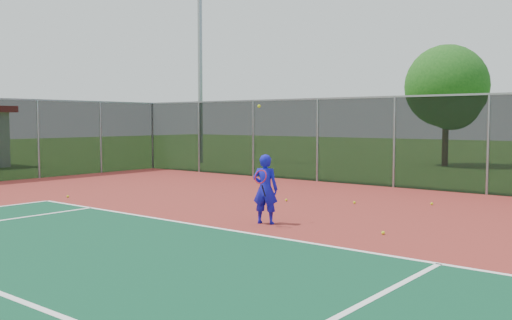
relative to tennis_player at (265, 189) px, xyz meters
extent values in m
plane|color=#305D1A|center=(2.24, -4.07, -0.77)|extent=(120.00, 120.00, 0.00)
cube|color=maroon|center=(2.24, -2.07, -0.76)|extent=(30.00, 20.00, 0.02)
cube|color=white|center=(4.24, -1.07, -0.74)|extent=(22.00, 0.10, 0.00)
cube|color=black|center=(2.24, 7.93, 0.75)|extent=(30.00, 0.04, 3.00)
cube|color=gray|center=(2.24, 7.93, 2.25)|extent=(30.00, 0.06, 0.06)
imported|color=#1514BB|center=(0.00, 0.00, 0.00)|extent=(0.64, 0.53, 1.50)
cylinder|color=black|center=(0.15, -0.25, 0.00)|extent=(0.03, 0.15, 0.27)
torus|color=#A51414|center=(0.15, -0.35, 0.30)|extent=(0.30, 0.13, 0.29)
sphere|color=#C8D318|center=(-0.25, 0.10, 1.77)|extent=(0.07, 0.07, 0.07)
sphere|color=#C8D318|center=(-1.62, 3.04, -0.72)|extent=(0.07, 0.07, 0.07)
sphere|color=#C8D318|center=(-6.96, -0.30, -0.72)|extent=(0.07, 0.07, 0.07)
sphere|color=#C8D318|center=(1.76, 4.87, -0.72)|extent=(0.07, 0.07, 0.07)
sphere|color=#C8D318|center=(2.52, 0.50, -0.72)|extent=(0.07, 0.07, 0.07)
sphere|color=#C8D318|center=(0.07, 3.78, -0.72)|extent=(0.07, 0.07, 0.07)
cylinder|color=gray|center=(-13.77, 12.13, 4.92)|extent=(0.24, 0.24, 11.38)
cylinder|color=#392614|center=(-2.83, 18.10, 0.36)|extent=(0.30, 0.30, 2.27)
sphere|color=#184A13|center=(-2.83, 18.10, 3.14)|extent=(4.04, 4.04, 4.04)
sphere|color=#184A13|center=(-2.43, 17.80, 2.38)|extent=(2.78, 2.78, 2.78)
camera|label=1|loc=(7.45, -9.59, 1.47)|focal=40.00mm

